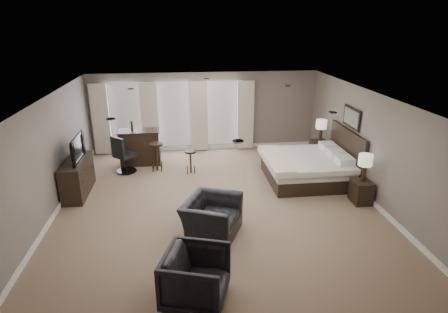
{
  "coord_description": "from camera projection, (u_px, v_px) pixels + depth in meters",
  "views": [
    {
      "loc": [
        -0.78,
        -7.97,
        4.2
      ],
      "look_at": [
        0.2,
        0.4,
        1.1
      ],
      "focal_mm": 30.0,
      "sensor_mm": 36.0,
      "label": 1
    }
  ],
  "objects": [
    {
      "name": "room",
      "position": [
        217.0,
        155.0,
        8.52
      ],
      "size": [
        7.6,
        8.6,
        2.64
      ],
      "color": "#7E6750",
      "rests_on": "ground"
    },
    {
      "name": "window_bay",
      "position": [
        175.0,
        116.0,
        12.27
      ],
      "size": [
        5.25,
        0.2,
        2.3
      ],
      "color": "silver",
      "rests_on": "room"
    },
    {
      "name": "bed",
      "position": [
        307.0,
        156.0,
        10.15
      ],
      "size": [
        2.23,
        2.13,
        1.42
      ],
      "primitive_type": "cube",
      "color": "silver",
      "rests_on": "ground"
    },
    {
      "name": "nightstand_near",
      "position": [
        361.0,
        192.0,
        9.04
      ],
      "size": [
        0.42,
        0.51,
        0.56
      ],
      "primitive_type": "cube",
      "color": "black",
      "rests_on": "ground"
    },
    {
      "name": "nightstand_far",
      "position": [
        319.0,
        151.0,
        11.73
      ],
      "size": [
        0.47,
        0.58,
        0.63
      ],
      "primitive_type": "cube",
      "color": "black",
      "rests_on": "ground"
    },
    {
      "name": "lamp_near",
      "position": [
        364.0,
        168.0,
        8.83
      ],
      "size": [
        0.33,
        0.33,
        0.68
      ],
      "primitive_type": "cube",
      "color": "beige",
      "rests_on": "nightstand_near"
    },
    {
      "name": "lamp_far",
      "position": [
        321.0,
        131.0,
        11.5
      ],
      "size": [
        0.33,
        0.33,
        0.69
      ],
      "primitive_type": "cube",
      "color": "beige",
      "rests_on": "nightstand_far"
    },
    {
      "name": "wall_art",
      "position": [
        351.0,
        118.0,
        9.91
      ],
      "size": [
        0.04,
        0.96,
        0.56
      ],
      "primitive_type": "cube",
      "color": "slate",
      "rests_on": "room"
    },
    {
      "name": "dresser",
      "position": [
        78.0,
        177.0,
        9.45
      ],
      "size": [
        0.5,
        1.55,
        0.9
      ],
      "primitive_type": "cube",
      "color": "black",
      "rests_on": "ground"
    },
    {
      "name": "tv",
      "position": [
        75.0,
        158.0,
        9.27
      ],
      "size": [
        0.63,
        1.1,
        0.14
      ],
      "primitive_type": "imported",
      "rotation": [
        0.0,
        0.0,
        1.57
      ],
      "color": "black",
      "rests_on": "dresser"
    },
    {
      "name": "armchair_near",
      "position": [
        212.0,
        211.0,
        7.64
      ],
      "size": [
        1.18,
        1.39,
        1.03
      ],
      "primitive_type": "imported",
      "rotation": [
        0.0,
        0.0,
        1.15
      ],
      "color": "black",
      "rests_on": "ground"
    },
    {
      "name": "armchair_far",
      "position": [
        196.0,
        275.0,
        5.77
      ],
      "size": [
        1.13,
        1.17,
        0.97
      ],
      "primitive_type": "imported",
      "rotation": [
        0.0,
        0.0,
        1.27
      ],
      "color": "black",
      "rests_on": "ground"
    },
    {
      "name": "bar_counter",
      "position": [
        140.0,
        147.0,
        11.4
      ],
      "size": [
        1.23,
        0.64,
        1.07
      ],
      "primitive_type": "cube",
      "color": "black",
      "rests_on": "ground"
    },
    {
      "name": "bar_stool_left",
      "position": [
        157.0,
        157.0,
        10.93
      ],
      "size": [
        0.53,
        0.53,
        0.84
      ],
      "primitive_type": "cube",
      "rotation": [
        0.0,
        0.0,
        0.42
      ],
      "color": "black",
      "rests_on": "ground"
    },
    {
      "name": "bar_stool_right",
      "position": [
        191.0,
        162.0,
        10.76
      ],
      "size": [
        0.38,
        0.38,
        0.68
      ],
      "primitive_type": "cube",
      "rotation": [
        0.0,
        0.0,
        0.17
      ],
      "color": "black",
      "rests_on": "ground"
    },
    {
      "name": "desk_chair",
      "position": [
        125.0,
        154.0,
        10.75
      ],
      "size": [
        0.8,
        0.8,
        1.11
      ],
      "primitive_type": "cube",
      "rotation": [
        0.0,
        0.0,
        2.41
      ],
      "color": "black",
      "rests_on": "ground"
    }
  ]
}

